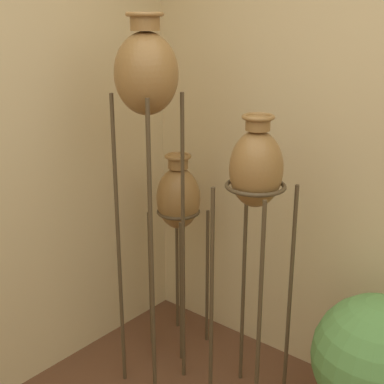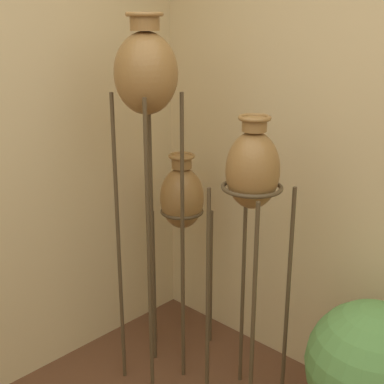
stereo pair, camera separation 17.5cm
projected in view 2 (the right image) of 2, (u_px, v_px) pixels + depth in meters
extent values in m
cylinder|color=#473823|center=(149.00, 260.00, 2.63)|extent=(0.02, 0.02, 1.60)
cylinder|color=#473823|center=(183.00, 246.00, 2.79)|extent=(0.02, 0.02, 1.60)
cylinder|color=#473823|center=(119.00, 247.00, 2.78)|extent=(0.02, 0.02, 1.60)
cylinder|color=#473823|center=(152.00, 234.00, 2.94)|extent=(0.02, 0.02, 1.60)
torus|color=#473823|center=(147.00, 92.00, 2.53)|extent=(0.24, 0.24, 0.02)
ellipsoid|color=olive|center=(146.00, 74.00, 2.50)|extent=(0.30, 0.30, 0.39)
cylinder|color=olive|center=(145.00, 22.00, 2.43)|extent=(0.14, 0.14, 0.07)
torus|color=olive|center=(144.00, 14.00, 2.42)|extent=(0.18, 0.18, 0.02)
cylinder|color=#473823|center=(253.00, 326.00, 2.44)|extent=(0.02, 0.02, 1.20)
cylinder|color=#473823|center=(287.00, 303.00, 2.63)|extent=(0.02, 0.02, 1.20)
cylinder|color=#473823|center=(208.00, 304.00, 2.62)|extent=(0.02, 0.02, 1.20)
cylinder|color=#473823|center=(243.00, 284.00, 2.81)|extent=(0.02, 0.02, 1.20)
torus|color=#473823|center=(252.00, 187.00, 2.43)|extent=(0.28, 0.28, 0.02)
ellipsoid|color=olive|center=(253.00, 170.00, 2.41)|extent=(0.25, 0.25, 0.36)
cylinder|color=olive|center=(254.00, 124.00, 2.34)|extent=(0.11, 0.11, 0.06)
torus|color=olive|center=(255.00, 118.00, 2.33)|extent=(0.15, 0.15, 0.02)
cylinder|color=#473823|center=(183.00, 293.00, 3.06)|extent=(0.02, 0.02, 0.87)
cylinder|color=#473823|center=(211.00, 278.00, 3.22)|extent=(0.02, 0.02, 0.87)
cylinder|color=#473823|center=(154.00, 279.00, 3.22)|extent=(0.02, 0.02, 0.87)
cylinder|color=#473823|center=(182.00, 266.00, 3.38)|extent=(0.02, 0.02, 0.87)
torus|color=#473823|center=(182.00, 211.00, 3.08)|extent=(0.25, 0.25, 0.02)
ellipsoid|color=olive|center=(182.00, 198.00, 3.06)|extent=(0.25, 0.25, 0.36)
cylinder|color=olive|center=(182.00, 162.00, 2.99)|extent=(0.11, 0.11, 0.07)
torus|color=olive|center=(182.00, 156.00, 2.98)|extent=(0.15, 0.15, 0.02)
sphere|color=#568E47|center=(371.00, 366.00, 2.34)|extent=(0.58, 0.58, 0.58)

